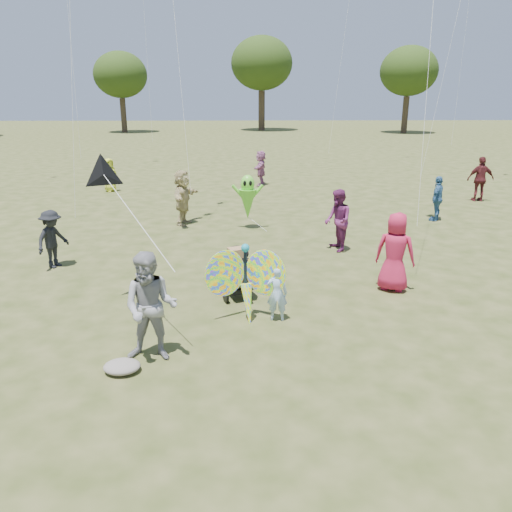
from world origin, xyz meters
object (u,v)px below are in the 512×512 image
Objects in this scene: adult_man at (151,307)px; crowd_h at (481,179)px; alien_kite at (248,199)px; crowd_a at (395,252)px; butterfly_kite at (246,283)px; crowd_c at (437,198)px; crowd_b at (52,239)px; crowd_e at (338,220)px; crowd_j at (261,168)px; crowd_d at (183,197)px; crowd_g at (110,175)px; child_girl at (277,293)px; jogging_stroller at (237,268)px.

adult_man reaches higher than crowd_h.
crowd_a is at bearing -59.99° from alien_kite.
crowd_c is at bearing 49.78° from butterfly_kite.
crowd_c reaches higher than crowd_b.
crowd_e is (-0.70, 2.97, -0.02)m from crowd_a.
butterfly_kite is (4.78, -3.22, 0.02)m from crowd_b.
crowd_b is 13.08m from crowd_j.
crowd_b is 0.84× the size of butterfly_kite.
alien_kite is at bearing -34.23° from crowd_a.
crowd_c is 10.22m from butterfly_kite.
alien_kite is (2.13, -0.64, 0.06)m from crowd_d.
crowd_j is (2.86, 7.51, -0.09)m from crowd_d.
crowd_c is at bearing 121.93° from crowd_e.
crowd_d is at bearing -97.04° from crowd_g.
crowd_a is 0.96× the size of crowd_d.
child_girl is 9.89m from crowd_c.
crowd_g is at bearing -145.13° from crowd_e.
crowd_h is at bearing -49.34° from crowd_g.
crowd_b is at bearing 161.99° from crowd_d.
crowd_b is 16.33m from crowd_h.
adult_man is (-2.12, -1.42, 0.37)m from child_girl.
crowd_c reaches higher than child_girl.
crowd_c is (6.02, 7.85, 0.22)m from child_girl.
alien_kite is at bearing -80.82° from child_girl.
adult_man is 1.25× the size of crowd_b.
jogging_stroller is (-2.73, -3.20, -0.24)m from crowd_e.
crowd_e reaches higher than crowd_j.
crowd_d is 6.57m from jogging_stroller.
crowd_g is at bearing 32.02° from crowd_b.
crowd_g is (-3.92, 6.06, -0.17)m from crowd_d.
crowd_h is at bearing 74.45° from crowd_j.
crowd_h is 1.10× the size of crowd_j.
crowd_a reaches higher than crowd_b.
butterfly_kite is (-6.60, -7.80, -0.01)m from crowd_c.
adult_man is 2.12m from butterfly_kite.
crowd_g is at bearing 113.61° from butterfly_kite.
crowd_e is at bearing -45.40° from alien_kite.
crowd_a is 1.01× the size of alien_kite.
jogging_stroller is (-3.44, -0.23, -0.26)m from crowd_a.
alien_kite is at bearing 67.25° from jogging_stroller.
crowd_a is 8.05m from crowd_d.
butterfly_kite is at bearing -37.90° from crowd_e.
crowd_b is 0.89× the size of crowd_j.
crowd_d is at bearing 163.38° from alien_kite.
jogging_stroller is at bearing -53.53° from child_girl.
crowd_a is at bearing 8.12° from crowd_c.
butterfly_kite is at bearing -4.31° from crowd_c.
crowd_b is 6.12m from alien_kite.
crowd_j reaches higher than butterfly_kite.
crowd_j is at bearing -6.27° from crowd_d.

